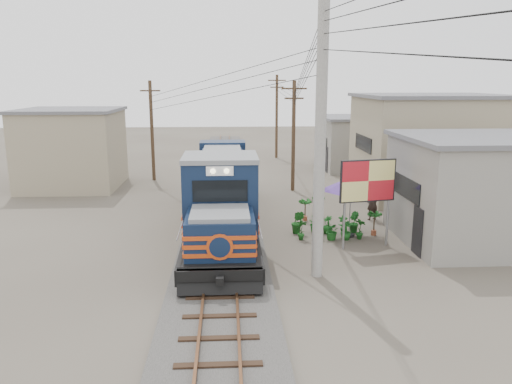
{
  "coord_description": "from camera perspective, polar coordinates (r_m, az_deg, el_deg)",
  "views": [
    {
      "loc": [
        0.29,
        -17.53,
        7.0
      ],
      "look_at": [
        1.52,
        3.82,
        2.2
      ],
      "focal_mm": 35.0,
      "sensor_mm": 36.0,
      "label": 1
    }
  ],
  "objects": [
    {
      "name": "utility_pole_main",
      "position": [
        17.44,
        7.35,
        5.96
      ],
      "size": [
        0.4,
        0.4,
        10.0
      ],
      "color": "#9E9B93",
      "rests_on": "ground"
    },
    {
      "name": "ground",
      "position": [
        18.88,
        -4.01,
        -9.15
      ],
      "size": [
        120.0,
        120.0,
        0.0
      ],
      "primitive_type": "plane",
      "color": "#473F35",
      "rests_on": "ground"
    },
    {
      "name": "shophouse_back",
      "position": [
        41.24,
        11.82,
        5.57
      ],
      "size": [
        6.3,
        6.3,
        4.2
      ],
      "color": "gray",
      "rests_on": "ground"
    },
    {
      "name": "power_lines",
      "position": [
        26.03,
        -4.38,
        13.85
      ],
      "size": [
        9.65,
        19.0,
        3.3
      ],
      "color": "black",
      "rests_on": "ground"
    },
    {
      "name": "vendor",
      "position": [
        26.11,
        13.17,
        -1.16
      ],
      "size": [
        0.79,
        0.68,
        1.84
      ],
      "primitive_type": "imported",
      "rotation": [
        0.0,
        0.0,
        3.56
      ],
      "color": "black",
      "rests_on": "ground"
    },
    {
      "name": "wooden_pole_mid",
      "position": [
        31.98,
        4.31,
        6.65
      ],
      "size": [
        1.6,
        0.24,
        7.0
      ],
      "color": "#4C3826",
      "rests_on": "ground"
    },
    {
      "name": "market_umbrella",
      "position": [
        22.79,
        10.82,
        0.9
      ],
      "size": [
        2.95,
        2.95,
        2.78
      ],
      "rotation": [
        0.0,
        0.0,
        0.19
      ],
      "color": "black",
      "rests_on": "ground"
    },
    {
      "name": "shophouse_left",
      "position": [
        35.35,
        -20.28,
        4.73
      ],
      "size": [
        6.3,
        6.3,
        5.2
      ],
      "color": "gray",
      "rests_on": "ground"
    },
    {
      "name": "locomotive",
      "position": [
        23.68,
        -3.93,
        -0.21
      ],
      "size": [
        2.96,
        16.12,
        3.99
      ],
      "color": "black",
      "rests_on": "ground"
    },
    {
      "name": "plant_nursery",
      "position": [
        23.19,
        8.09,
        -3.87
      ],
      "size": [
        3.38,
        2.22,
        1.12
      ],
      "color": "#18551A",
      "rests_on": "ground"
    },
    {
      "name": "track",
      "position": [
        28.34,
        -3.8,
        -1.14
      ],
      "size": [
        1.15,
        70.0,
        0.12
      ],
      "color": "#51331E",
      "rests_on": "ground"
    },
    {
      "name": "shophouse_mid",
      "position": [
        32.19,
        19.09,
        5.01
      ],
      "size": [
        8.4,
        7.35,
        6.2
      ],
      "color": "gray",
      "rests_on": "ground"
    },
    {
      "name": "wooden_pole_far",
      "position": [
        45.86,
        2.38,
        8.79
      ],
      "size": [
        1.6,
        0.24,
        7.5
      ],
      "color": "#4C3826",
      "rests_on": "ground"
    },
    {
      "name": "ballast",
      "position": [
        28.39,
        -3.79,
        -1.49
      ],
      "size": [
        3.6,
        70.0,
        0.16
      ],
      "primitive_type": "cube",
      "color": "#595651",
      "rests_on": "ground"
    },
    {
      "name": "wooden_pole_left",
      "position": [
        36.08,
        -11.81,
        7.09
      ],
      "size": [
        1.6,
        0.24,
        7.0
      ],
      "color": "#4C3826",
      "rests_on": "ground"
    },
    {
      "name": "billboard",
      "position": [
        21.3,
        12.66,
        1.01
      ],
      "size": [
        2.44,
        0.58,
        3.81
      ],
      "rotation": [
        0.0,
        0.0,
        0.19
      ],
      "color": "#99999E",
      "rests_on": "ground"
    },
    {
      "name": "shophouse_front",
      "position": [
        23.84,
        24.81,
        0.24
      ],
      "size": [
        7.35,
        6.3,
        4.7
      ],
      "color": "gray",
      "rests_on": "ground"
    }
  ]
}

